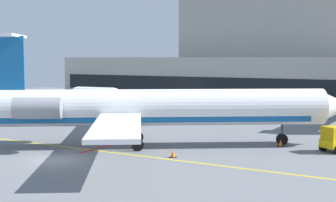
{
  "coord_description": "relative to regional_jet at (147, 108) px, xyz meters",
  "views": [
    {
      "loc": [
        22.89,
        -23.98,
        6.9
      ],
      "look_at": [
        0.98,
        13.69,
        3.0
      ],
      "focal_mm": 51.48,
      "sensor_mm": 36.0,
      "label": 1
    }
  ],
  "objects": [
    {
      "name": "fuel_tank",
      "position": [
        -21.55,
        20.51,
        -1.41
      ],
      "size": [
        8.25,
        3.07,
        2.93
      ],
      "color": "white",
      "rests_on": "ground"
    },
    {
      "name": "regional_jet",
      "position": [
        0.0,
        0.0,
        0.0
      ],
      "size": [
        28.39,
        23.34,
        8.67
      ],
      "color": "white",
      "rests_on": "ground"
    },
    {
      "name": "safety_cone_bravo",
      "position": [
        9.06,
        5.28,
        -2.78
      ],
      "size": [
        0.47,
        0.47,
        0.55
      ],
      "color": "orange",
      "rests_on": "ground"
    },
    {
      "name": "safety_cone_alpha",
      "position": [
        -8.69,
        5.78,
        -2.78
      ],
      "size": [
        0.47,
        0.47,
        0.55
      ],
      "color": "orange",
      "rests_on": "ground"
    },
    {
      "name": "terminal_building",
      "position": [
        -5.0,
        40.66,
        4.03
      ],
      "size": [
        62.19,
        14.95,
        18.72
      ],
      "color": "#B7B2A8",
      "rests_on": "ground"
    },
    {
      "name": "ground",
      "position": [
        -2.76,
        -7.35,
        -3.08
      ],
      "size": [
        120.0,
        120.0,
        0.11
      ],
      "color": "slate"
    },
    {
      "name": "safety_cone_charlie",
      "position": [
        3.83,
        -2.61,
        -2.78
      ],
      "size": [
        0.47,
        0.47,
        0.55
      ],
      "color": "orange",
      "rests_on": "ground"
    },
    {
      "name": "baggage_tug",
      "position": [
        -18.19,
        6.6,
        -1.99
      ],
      "size": [
        3.6,
        1.89,
        2.37
      ],
      "color": "#19389E",
      "rests_on": "ground"
    }
  ]
}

